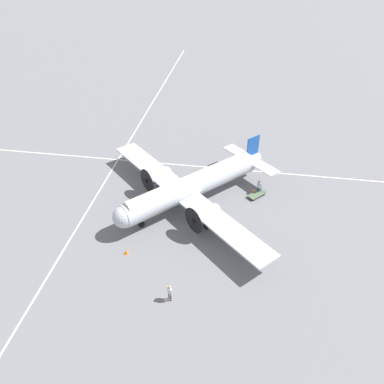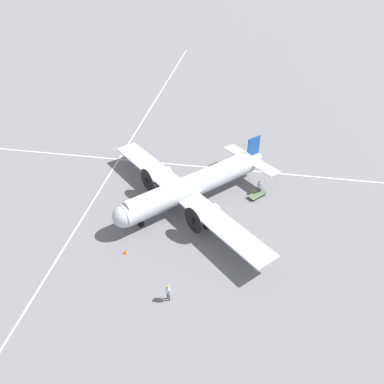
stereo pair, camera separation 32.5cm
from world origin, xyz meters
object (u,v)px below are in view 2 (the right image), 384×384
at_px(suitcase_near_door, 254,193).
at_px(baggage_cart, 257,195).
at_px(traffic_cone, 126,251).
at_px(crew_foreground, 168,291).
at_px(passenger_boarding, 259,186).
at_px(airliner_main, 189,187).

height_order(suitcase_near_door, baggage_cart, suitcase_near_door).
bearing_deg(baggage_cart, traffic_cone, -4.45).
distance_m(crew_foreground, traffic_cone, 7.11).
relative_size(suitcase_near_door, traffic_cone, 1.33).
distance_m(baggage_cart, traffic_cone, 16.77).
bearing_deg(crew_foreground, passenger_boarding, 105.13).
bearing_deg(suitcase_near_door, baggage_cart, -39.23).
height_order(airliner_main, crew_foreground, airliner_main).
bearing_deg(airliner_main, baggage_cart, 153.67).
bearing_deg(traffic_cone, passenger_boarding, 43.69).
xyz_separation_m(suitcase_near_door, baggage_cart, (0.33, -0.27, -0.04)).
bearing_deg(suitcase_near_door, crew_foreground, -112.54).
xyz_separation_m(crew_foreground, baggage_cart, (7.08, 15.99, -0.82)).
bearing_deg(passenger_boarding, suitcase_near_door, 72.24).
height_order(passenger_boarding, suitcase_near_door, passenger_boarding).
relative_size(airliner_main, baggage_cart, 9.15).
bearing_deg(airliner_main, suitcase_near_door, 156.37).
relative_size(airliner_main, passenger_boarding, 11.20).
relative_size(crew_foreground, traffic_cone, 3.61).
height_order(airliner_main, passenger_boarding, airliner_main).
xyz_separation_m(airliner_main, suitcase_near_door, (7.22, 2.99, -2.13)).
height_order(passenger_boarding, traffic_cone, passenger_boarding).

